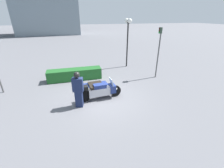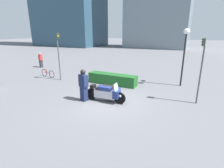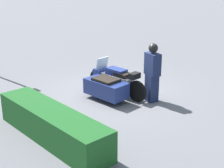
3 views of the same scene
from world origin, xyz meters
name	(u,v)px [view 3 (image 3 of 3)]	position (x,y,z in m)	size (l,w,h in m)	color
ground_plane	(113,94)	(0.00, 0.00, 0.00)	(160.00, 160.00, 0.00)	slate
police_motorcycle	(109,84)	(-0.05, 0.27, 0.47)	(2.49, 1.22, 1.17)	black
officer_rider	(152,71)	(-1.23, -0.52, 1.00)	(0.58, 0.43, 1.89)	#192347
hedge_bush_curbside	(52,125)	(-1.27, 3.22, 0.40)	(3.83, 0.86, 0.79)	#1E5623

